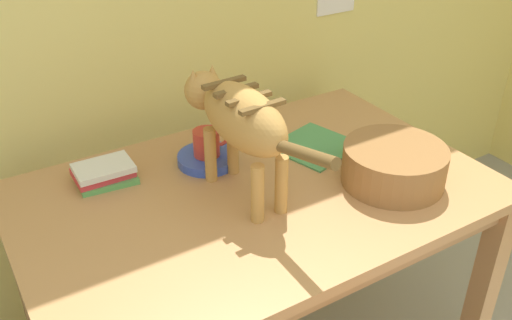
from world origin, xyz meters
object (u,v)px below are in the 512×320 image
(saucer_bowl, at_px, (207,159))
(coffee_mug, at_px, (207,143))
(magazine, at_px, (315,146))
(dining_table, at_px, (256,213))
(book_stack, at_px, (104,173))
(wicker_basket, at_px, (394,164))
(cat, at_px, (238,118))

(saucer_bowl, bearing_deg, coffee_mug, 0.00)
(magazine, bearing_deg, dining_table, -174.91)
(book_stack, bearing_deg, wicker_basket, -31.67)
(coffee_mug, xyz_separation_m, magazine, (0.35, -0.10, -0.07))
(magazine, relative_size, wicker_basket, 0.80)
(dining_table, distance_m, coffee_mug, 0.27)
(dining_table, distance_m, cat, 0.33)
(coffee_mug, bearing_deg, magazine, -15.08)
(book_stack, height_order, wicker_basket, wicker_basket)
(coffee_mug, distance_m, book_stack, 0.33)
(saucer_bowl, bearing_deg, wicker_basket, -42.61)
(dining_table, height_order, coffee_mug, coffee_mug)
(saucer_bowl, relative_size, magazine, 0.77)
(magazine, bearing_deg, saucer_bowl, 149.23)
(dining_table, xyz_separation_m, wicker_basket, (0.37, -0.18, 0.15))
(cat, distance_m, magazine, 0.43)
(dining_table, distance_m, magazine, 0.34)
(cat, relative_size, magazine, 2.67)
(magazine, height_order, book_stack, book_stack)
(wicker_basket, bearing_deg, book_stack, 148.33)
(coffee_mug, relative_size, wicker_basket, 0.41)
(cat, distance_m, coffee_mug, 0.25)
(magazine, bearing_deg, book_stack, 150.77)
(magazine, bearing_deg, wicker_basket, -92.72)
(cat, distance_m, book_stack, 0.46)
(dining_table, relative_size, saucer_bowl, 7.32)
(cat, bearing_deg, magazine, 12.96)
(cat, height_order, magazine, cat)
(cat, height_order, wicker_basket, cat)
(cat, height_order, book_stack, cat)
(magazine, height_order, wicker_basket, wicker_basket)
(coffee_mug, bearing_deg, book_stack, 168.52)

